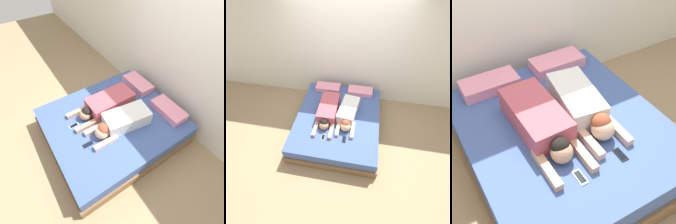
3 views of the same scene
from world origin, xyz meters
TOP-DOWN VIEW (x-y plane):
  - ground_plane at (0.00, 0.00)m, footprint 12.00×12.00m
  - bed at (0.00, 0.00)m, footprint 1.83×2.09m
  - pillow_head_left at (-0.40, 0.84)m, footprint 0.59×0.29m
  - pillow_head_right at (0.40, 0.84)m, footprint 0.59×0.29m
  - person_left at (-0.23, 0.03)m, footprint 0.40×1.11m
  - person_right at (0.21, 0.02)m, footprint 0.44×1.01m
  - cell_phone_left at (-0.19, -0.58)m, footprint 0.06×0.15m
  - cell_phone_right at (0.22, -0.55)m, footprint 0.06×0.15m

SIDE VIEW (x-z plane):
  - ground_plane at x=0.00m, z-range 0.00..0.00m
  - bed at x=0.00m, z-range 0.00..0.42m
  - cell_phone_left at x=-0.19m, z-range 0.42..0.43m
  - cell_phone_right at x=0.22m, z-range 0.42..0.43m
  - pillow_head_left at x=-0.40m, z-range 0.42..0.54m
  - pillow_head_right at x=0.40m, z-range 0.42..0.54m
  - person_left at x=-0.23m, z-range 0.42..0.66m
  - person_right at x=0.21m, z-range 0.42..0.66m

